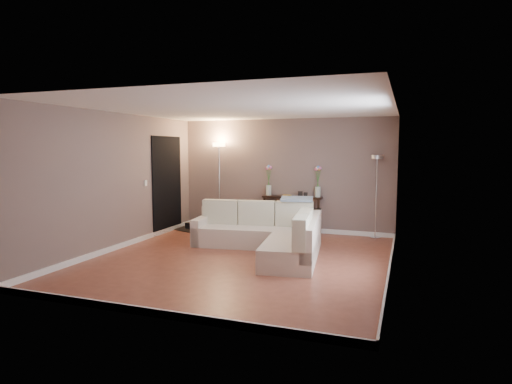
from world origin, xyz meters
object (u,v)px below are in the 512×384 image
(floor_lamp_unlit, at_px, (377,180))
(floor_lamp_lit, at_px, (219,168))
(console_table, at_px, (289,212))
(sectional_sofa, at_px, (270,234))

(floor_lamp_unlit, bearing_deg, floor_lamp_lit, -179.75)
(floor_lamp_lit, relative_size, floor_lamp_unlit, 1.16)
(console_table, height_order, floor_lamp_unlit, floor_lamp_unlit)
(console_table, relative_size, floor_lamp_unlit, 0.77)
(sectional_sofa, relative_size, console_table, 2.03)
(console_table, bearing_deg, floor_lamp_lit, -177.46)
(floor_lamp_unlit, bearing_deg, sectional_sofa, -134.09)
(sectional_sofa, xyz_separation_m, console_table, (-0.15, 1.91, 0.15))
(sectional_sofa, xyz_separation_m, floor_lamp_lit, (-1.87, 1.83, 1.13))
(sectional_sofa, relative_size, floor_lamp_lit, 1.35)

